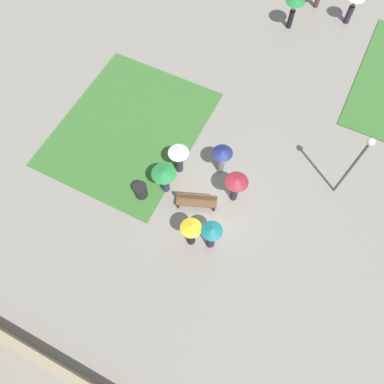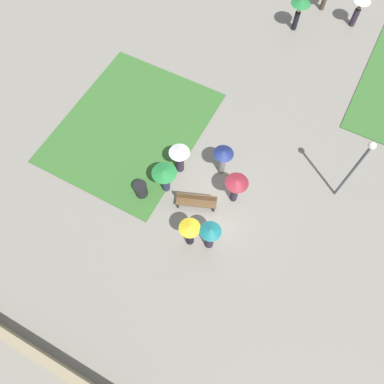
# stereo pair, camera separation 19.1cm
# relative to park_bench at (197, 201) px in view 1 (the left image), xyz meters

# --- Properties ---
(ground_plane) EXTENTS (90.00, 90.00, 0.00)m
(ground_plane) POSITION_rel_park_bench_xyz_m (0.91, 0.83, -0.47)
(ground_plane) COLOR gray
(lawn_patch_near) EXTENTS (6.92, 8.51, 0.06)m
(lawn_patch_near) POSITION_rel_park_bench_xyz_m (-5.11, 2.37, -0.44)
(lawn_patch_near) COLOR #386B2D
(lawn_patch_near) RESTS_ON ground_plane
(park_bench) EXTENTS (1.91, 1.08, 0.90)m
(park_bench) POSITION_rel_park_bench_xyz_m (0.00, 0.00, 0.00)
(park_bench) COLOR brown
(park_bench) RESTS_ON ground_plane
(lamp_post) EXTENTS (0.32, 0.32, 4.35)m
(lamp_post) POSITION_rel_park_bench_xyz_m (5.61, 3.68, 2.33)
(lamp_post) COLOR #474C51
(lamp_post) RESTS_ON ground_plane
(trash_bin) EXTENTS (0.64, 0.64, 0.90)m
(trash_bin) POSITION_rel_park_bench_xyz_m (-2.58, -0.71, -0.02)
(trash_bin) COLOR #232326
(trash_bin) RESTS_ON ground_plane
(crowd_person_yellow) EXTENTS (0.92, 0.92, 1.88)m
(crowd_person_yellow) POSITION_rel_park_bench_xyz_m (0.58, -1.72, 0.73)
(crowd_person_yellow) COLOR black
(crowd_person_yellow) RESTS_ON ground_plane
(crowd_person_white) EXTENTS (0.98, 0.98, 1.74)m
(crowd_person_white) POSITION_rel_park_bench_xyz_m (-1.63, 1.37, 0.68)
(crowd_person_white) COLOR #2D2333
(crowd_person_white) RESTS_ON ground_plane
(crowd_person_maroon) EXTENTS (1.05, 1.05, 1.87)m
(crowd_person_maroon) POSITION_rel_park_bench_xyz_m (1.40, 1.13, 0.90)
(crowd_person_maroon) COLOR #2D2333
(crowd_person_maroon) RESTS_ON ground_plane
(crowd_person_navy) EXTENTS (0.95, 0.95, 1.81)m
(crowd_person_navy) POSITION_rel_park_bench_xyz_m (0.22, 2.23, 0.82)
(crowd_person_navy) COLOR slate
(crowd_person_navy) RESTS_ON ground_plane
(crowd_person_green) EXTENTS (1.15, 1.15, 1.72)m
(crowd_person_green) POSITION_rel_park_bench_xyz_m (-1.71, 0.10, 0.74)
(crowd_person_green) COLOR #282D47
(crowd_person_green) RESTS_ON ground_plane
(crowd_person_teal) EXTENTS (0.92, 0.92, 1.94)m
(crowd_person_teal) POSITION_rel_park_bench_xyz_m (1.41, -1.46, 0.77)
(crowd_person_teal) COLOR #2D2333
(crowd_person_teal) RESTS_ON ground_plane
(lone_walker_far_path) EXTENTS (1.14, 1.14, 1.96)m
(lone_walker_far_path) POSITION_rel_park_bench_xyz_m (-0.24, 13.29, 1.02)
(lone_walker_far_path) COLOR black
(lone_walker_far_path) RESTS_ON ground_plane
(lone_walker_mid_plaza) EXTENTS (1.01, 1.01, 1.91)m
(lone_walker_mid_plaza) POSITION_rel_park_bench_xyz_m (2.79, 15.30, 0.89)
(lone_walker_mid_plaza) COLOR #2D2333
(lone_walker_mid_plaza) RESTS_ON ground_plane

